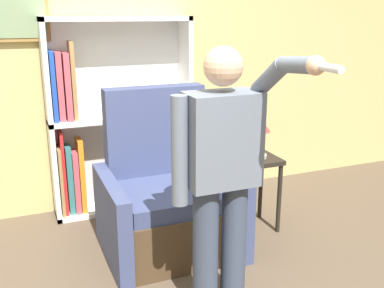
% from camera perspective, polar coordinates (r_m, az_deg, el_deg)
% --- Properties ---
extents(wall_back, '(8.00, 0.11, 2.80)m').
position_cam_1_polar(wall_back, '(4.09, -11.19, 11.20)').
color(wall_back, tan).
rests_on(wall_back, ground_plane).
extents(bookcase, '(1.26, 0.28, 1.72)m').
position_cam_1_polar(bookcase, '(4.02, -10.95, 2.74)').
color(bookcase, white).
rests_on(bookcase, ground_plane).
extents(armchair, '(0.98, 0.84, 1.21)m').
position_cam_1_polar(armchair, '(3.45, -3.23, -7.25)').
color(armchair, '#4C3823').
rests_on(armchair, ground_plane).
extents(person_standing, '(0.56, 0.78, 1.59)m').
position_cam_1_polar(person_standing, '(2.51, 3.82, -3.38)').
color(person_standing, '#384256').
rests_on(person_standing, ground_plane).
extents(side_table, '(0.35, 0.35, 0.62)m').
position_cam_1_polar(side_table, '(3.72, 8.02, -3.79)').
color(side_table, black).
rests_on(side_table, ground_plane).
extents(table_lamp, '(0.21, 0.21, 0.36)m').
position_cam_1_polar(table_lamp, '(3.61, 8.27, 2.11)').
color(table_lamp, '#B7B2A8').
rests_on(table_lamp, side_table).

